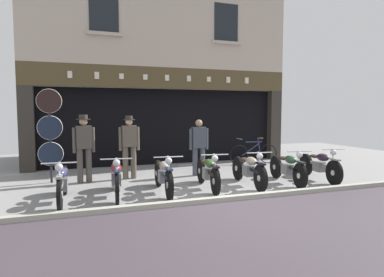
{
  "coord_description": "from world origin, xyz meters",
  "views": [
    {
      "loc": [
        -3.17,
        -6.2,
        1.86
      ],
      "look_at": [
        0.1,
        2.79,
        1.08
      ],
      "focal_mm": 32.15,
      "sensor_mm": 36.0,
      "label": 1
    }
  ],
  "objects_px": {
    "motorcycle_center_right": "(249,169)",
    "shopkeeper_center": "(129,144)",
    "motorcycle_far_left": "(62,182)",
    "advert_board_near": "(196,112)",
    "motorcycle_left": "(116,177)",
    "motorcycle_far_right": "(320,165)",
    "tyre_sign_pole": "(50,129)",
    "motorcycle_center_left": "(163,174)",
    "salesman_left": "(84,145)",
    "motorcycle_right": "(288,167)",
    "leaning_bicycle": "(254,153)",
    "motorcycle_center": "(208,171)",
    "salesman_right": "(199,145)",
    "advert_board_far": "(222,110)"
  },
  "relations": [
    {
      "from": "motorcycle_center",
      "to": "tyre_sign_pole",
      "type": "height_order",
      "value": "tyre_sign_pole"
    },
    {
      "from": "motorcycle_center_right",
      "to": "tyre_sign_pole",
      "type": "distance_m",
      "value": 5.13
    },
    {
      "from": "motorcycle_center_left",
      "to": "motorcycle_center",
      "type": "bearing_deg",
      "value": -172.48
    },
    {
      "from": "motorcycle_center_left",
      "to": "motorcycle_far_right",
      "type": "distance_m",
      "value": 4.28
    },
    {
      "from": "motorcycle_center_right",
      "to": "tyre_sign_pole",
      "type": "relative_size",
      "value": 0.85
    },
    {
      "from": "motorcycle_center_right",
      "to": "shopkeeper_center",
      "type": "bearing_deg",
      "value": -29.48
    },
    {
      "from": "motorcycle_left",
      "to": "motorcycle_center_right",
      "type": "xyz_separation_m",
      "value": [
        3.23,
        -0.01,
        -0.01
      ]
    },
    {
      "from": "tyre_sign_pole",
      "to": "advert_board_far",
      "type": "distance_m",
      "value": 6.22
    },
    {
      "from": "motorcycle_left",
      "to": "motorcycle_right",
      "type": "bearing_deg",
      "value": -174.79
    },
    {
      "from": "motorcycle_left",
      "to": "motorcycle_center_right",
      "type": "relative_size",
      "value": 1.0
    },
    {
      "from": "motorcycle_right",
      "to": "tyre_sign_pole",
      "type": "distance_m",
      "value": 6.15
    },
    {
      "from": "motorcycle_far_left",
      "to": "motorcycle_center_left",
      "type": "distance_m",
      "value": 2.13
    },
    {
      "from": "leaning_bicycle",
      "to": "advert_board_near",
      "type": "bearing_deg",
      "value": 64.28
    },
    {
      "from": "motorcycle_far_left",
      "to": "motorcycle_center_right",
      "type": "height_order",
      "value": "motorcycle_far_left"
    },
    {
      "from": "salesman_left",
      "to": "shopkeeper_center",
      "type": "relative_size",
      "value": 1.02
    },
    {
      "from": "motorcycle_center_right",
      "to": "salesman_right",
      "type": "xyz_separation_m",
      "value": [
        -0.67,
        1.7,
        0.46
      ]
    },
    {
      "from": "motorcycle_center_left",
      "to": "motorcycle_center_right",
      "type": "relative_size",
      "value": 1.0
    },
    {
      "from": "motorcycle_far_left",
      "to": "advert_board_far",
      "type": "height_order",
      "value": "advert_board_far"
    },
    {
      "from": "motorcycle_right",
      "to": "salesman_left",
      "type": "xyz_separation_m",
      "value": [
        -4.89,
        1.85,
        0.56
      ]
    },
    {
      "from": "salesman_right",
      "to": "leaning_bicycle",
      "type": "relative_size",
      "value": 0.91
    },
    {
      "from": "motorcycle_left",
      "to": "shopkeeper_center",
      "type": "xyz_separation_m",
      "value": [
        0.61,
        1.87,
        0.52
      ]
    },
    {
      "from": "motorcycle_left",
      "to": "salesman_left",
      "type": "xyz_separation_m",
      "value": [
        -0.58,
        1.76,
        0.55
      ]
    },
    {
      "from": "motorcycle_center",
      "to": "salesman_right",
      "type": "height_order",
      "value": "salesman_right"
    },
    {
      "from": "motorcycle_left",
      "to": "salesman_left",
      "type": "relative_size",
      "value": 1.17
    },
    {
      "from": "motorcycle_right",
      "to": "leaning_bicycle",
      "type": "height_order",
      "value": "leaning_bicycle"
    },
    {
      "from": "advert_board_near",
      "to": "advert_board_far",
      "type": "xyz_separation_m",
      "value": [
        1.05,
        -0.0,
        0.1
      ]
    },
    {
      "from": "motorcycle_far_left",
      "to": "motorcycle_center",
      "type": "distance_m",
      "value": 3.24
    },
    {
      "from": "salesman_right",
      "to": "advert_board_near",
      "type": "bearing_deg",
      "value": -104.2
    },
    {
      "from": "shopkeeper_center",
      "to": "motorcycle_center",
      "type": "bearing_deg",
      "value": 130.62
    },
    {
      "from": "motorcycle_far_left",
      "to": "advert_board_near",
      "type": "distance_m",
      "value": 6.35
    },
    {
      "from": "motorcycle_far_left",
      "to": "leaning_bicycle",
      "type": "relative_size",
      "value": 1.17
    },
    {
      "from": "motorcycle_far_left",
      "to": "motorcycle_far_right",
      "type": "relative_size",
      "value": 1.06
    },
    {
      "from": "motorcycle_far_right",
      "to": "advert_board_near",
      "type": "xyz_separation_m",
      "value": [
        -1.93,
        4.26,
        1.37
      ]
    },
    {
      "from": "motorcycle_center_right",
      "to": "motorcycle_center",
      "type": "bearing_deg",
      "value": 4.26
    },
    {
      "from": "advert_board_near",
      "to": "leaning_bicycle",
      "type": "relative_size",
      "value": 0.53
    },
    {
      "from": "motorcycle_center",
      "to": "advert_board_near",
      "type": "distance_m",
      "value": 4.54
    },
    {
      "from": "salesman_left",
      "to": "salesman_right",
      "type": "bearing_deg",
      "value": 171.69
    },
    {
      "from": "shopkeeper_center",
      "to": "salesman_right",
      "type": "relative_size",
      "value": 1.07
    },
    {
      "from": "motorcycle_center_right",
      "to": "leaning_bicycle",
      "type": "xyz_separation_m",
      "value": [
        1.94,
        3.08,
        -0.05
      ]
    },
    {
      "from": "motorcycle_center_right",
      "to": "advert_board_far",
      "type": "height_order",
      "value": "advert_board_far"
    },
    {
      "from": "motorcycle_left",
      "to": "motorcycle_far_left",
      "type": "bearing_deg",
      "value": 11.96
    },
    {
      "from": "salesman_left",
      "to": "advert_board_near",
      "type": "xyz_separation_m",
      "value": [
        3.97,
        2.41,
        0.81
      ]
    },
    {
      "from": "motorcycle_center_right",
      "to": "salesman_left",
      "type": "xyz_separation_m",
      "value": [
        -3.8,
        1.77,
        0.56
      ]
    },
    {
      "from": "tyre_sign_pole",
      "to": "motorcycle_far_left",
      "type": "bearing_deg",
      "value": -82.24
    },
    {
      "from": "motorcycle_far_left",
      "to": "motorcycle_left",
      "type": "xyz_separation_m",
      "value": [
        1.09,
        0.11,
        0.01
      ]
    },
    {
      "from": "motorcycle_right",
      "to": "advert_board_near",
      "type": "bearing_deg",
      "value": -69.32
    },
    {
      "from": "motorcycle_center",
      "to": "tyre_sign_pole",
      "type": "xyz_separation_m",
      "value": [
        -3.53,
        2.01,
        0.98
      ]
    },
    {
      "from": "tyre_sign_pole",
      "to": "motorcycle_center_left",
      "type": "bearing_deg",
      "value": -40.27
    },
    {
      "from": "motorcycle_left",
      "to": "motorcycle_far_right",
      "type": "height_order",
      "value": "motorcycle_left"
    },
    {
      "from": "motorcycle_center_right",
      "to": "leaning_bicycle",
      "type": "bearing_deg",
      "value": -115.92
    }
  ]
}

